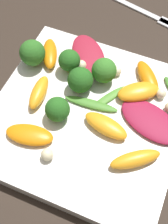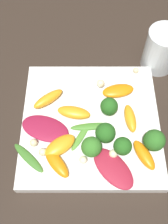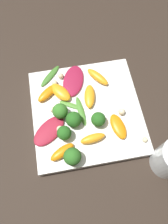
% 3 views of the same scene
% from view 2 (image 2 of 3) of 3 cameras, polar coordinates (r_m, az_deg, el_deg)
% --- Properties ---
extents(ground_plane, '(2.40, 2.40, 0.00)m').
position_cam_2_polar(ground_plane, '(0.58, 1.50, -2.94)').
color(ground_plane, '#2D231C').
extents(plate, '(0.29, 0.29, 0.02)m').
position_cam_2_polar(plate, '(0.57, 1.53, -2.41)').
color(plate, white).
rests_on(plate, ground_plane).
extents(drinking_glass, '(0.08, 0.08, 0.10)m').
position_cam_2_polar(drinking_glass, '(0.66, 16.65, 12.82)').
color(drinking_glass, white).
rests_on(drinking_glass, ground_plane).
extents(radicchio_leaf_0, '(0.10, 0.11, 0.01)m').
position_cam_2_polar(radicchio_leaf_0, '(0.51, 6.43, -12.12)').
color(radicchio_leaf_0, maroon).
rests_on(radicchio_leaf_0, plate).
extents(radicchio_leaf_1, '(0.11, 0.09, 0.01)m').
position_cam_2_polar(radicchio_leaf_1, '(0.55, -8.37, -3.53)').
color(radicchio_leaf_1, maroon).
rests_on(radicchio_leaf_1, plate).
extents(orange_segment_0, '(0.07, 0.06, 0.02)m').
position_cam_2_polar(orange_segment_0, '(0.58, -7.70, 2.91)').
color(orange_segment_0, orange).
rests_on(orange_segment_0, plate).
extents(orange_segment_1, '(0.08, 0.05, 0.02)m').
position_cam_2_polar(orange_segment_1, '(0.59, 7.53, 4.62)').
color(orange_segment_1, orange).
rests_on(orange_segment_1, plate).
extents(orange_segment_2, '(0.06, 0.07, 0.02)m').
position_cam_2_polar(orange_segment_2, '(0.51, -5.92, -10.98)').
color(orange_segment_2, orange).
rests_on(orange_segment_2, plate).
extents(orange_segment_3, '(0.03, 0.07, 0.02)m').
position_cam_2_polar(orange_segment_3, '(0.55, 10.12, -1.38)').
color(orange_segment_3, orange).
rests_on(orange_segment_3, plate).
extents(orange_segment_4, '(0.05, 0.07, 0.02)m').
position_cam_2_polar(orange_segment_4, '(0.53, 13.00, -9.12)').
color(orange_segment_4, orange).
rests_on(orange_segment_4, plate).
extents(orange_segment_5, '(0.07, 0.07, 0.02)m').
position_cam_2_polar(orange_segment_5, '(0.52, -5.17, -7.30)').
color(orange_segment_5, orange).
rests_on(orange_segment_5, plate).
extents(orange_segment_6, '(0.07, 0.04, 0.02)m').
position_cam_2_polar(orange_segment_6, '(0.55, -2.15, -0.08)').
color(orange_segment_6, orange).
rests_on(orange_segment_6, plate).
extents(broccoli_floret_0, '(0.04, 0.04, 0.04)m').
position_cam_2_polar(broccoli_floret_0, '(0.51, 8.47, -7.42)').
color(broccoli_floret_0, '#7A9E51').
rests_on(broccoli_floret_0, plate).
extents(broccoli_floret_1, '(0.04, 0.04, 0.04)m').
position_cam_2_polar(broccoli_floret_1, '(0.55, 5.58, 1.23)').
color(broccoli_floret_1, '#7A9E51').
rests_on(broccoli_floret_1, plate).
extents(broccoli_floret_2, '(0.04, 0.04, 0.04)m').
position_cam_2_polar(broccoli_floret_2, '(0.52, 4.76, -4.58)').
color(broccoli_floret_2, '#7A9E51').
rests_on(broccoli_floret_2, plate).
extents(broccoli_floret_3, '(0.04, 0.04, 0.04)m').
position_cam_2_polar(broccoli_floret_3, '(0.50, 1.21, -7.62)').
color(broccoli_floret_3, '#84AD5B').
rests_on(broccoli_floret_3, plate).
extents(broccoli_floret_4, '(0.04, 0.04, 0.05)m').
position_cam_2_polar(broccoli_floret_4, '(0.52, 15.11, -6.04)').
color(broccoli_floret_4, '#84AD5B').
rests_on(broccoli_floret_4, plate).
extents(arugula_sprig_0, '(0.09, 0.02, 0.01)m').
position_cam_2_polar(arugula_sprig_0, '(0.54, 1.37, -3.18)').
color(arugula_sprig_0, '#47842D').
rests_on(arugula_sprig_0, plate).
extents(arugula_sprig_1, '(0.07, 0.07, 0.01)m').
position_cam_2_polar(arugula_sprig_1, '(0.53, -11.94, -9.70)').
color(arugula_sprig_1, '#3D7528').
rests_on(arugula_sprig_1, plate).
extents(arugula_sprig_2, '(0.05, 0.07, 0.00)m').
position_cam_2_polar(arugula_sprig_2, '(0.54, -0.62, -5.33)').
color(arugula_sprig_2, '#518E33').
rests_on(arugula_sprig_2, plate).
extents(macadamia_nut_0, '(0.02, 0.02, 0.02)m').
position_cam_2_polar(macadamia_nut_0, '(0.52, 6.45, -9.04)').
color(macadamia_nut_0, beige).
rests_on(macadamia_nut_0, plate).
extents(macadamia_nut_1, '(0.02, 0.02, 0.02)m').
position_cam_2_polar(macadamia_nut_1, '(0.53, -10.83, -6.53)').
color(macadamia_nut_1, beige).
rests_on(macadamia_nut_1, plate).
extents(macadamia_nut_2, '(0.01, 0.01, 0.01)m').
position_cam_2_polar(macadamia_nut_2, '(0.63, 11.37, 8.87)').
color(macadamia_nut_2, beige).
rests_on(macadamia_nut_2, plate).
extents(macadamia_nut_3, '(0.02, 0.02, 0.02)m').
position_cam_2_polar(macadamia_nut_3, '(0.60, 3.77, 6.21)').
color(macadamia_nut_3, beige).
rests_on(macadamia_nut_3, plate).
extents(macadamia_nut_4, '(0.02, 0.02, 0.02)m').
position_cam_2_polar(macadamia_nut_4, '(0.52, -8.92, -8.55)').
color(macadamia_nut_4, beige).
rests_on(macadamia_nut_4, plate).
extents(macadamia_nut_5, '(0.02, 0.02, 0.02)m').
position_cam_2_polar(macadamia_nut_5, '(0.51, -0.12, -10.38)').
color(macadamia_nut_5, beige).
rests_on(macadamia_nut_5, plate).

